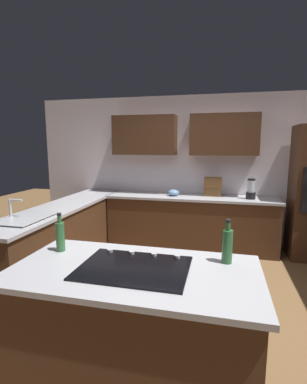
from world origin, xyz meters
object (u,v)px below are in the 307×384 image
sink_unit (25,217)px  blender (251,190)px  cooktop (134,267)px  mixing_bowl (173,193)px  oil_bottle (60,236)px  second_bottle (227,245)px  spice_rack (213,187)px

sink_unit → blender: 3.30m
cooktop → mixing_bowl: (0.22, -2.94, 0.05)m
cooktop → mixing_bowl: 2.95m
oil_bottle → sink_unit: bearing=-40.5°
sink_unit → cooktop: 1.93m
blender → oil_bottle: blender is taller
mixing_bowl → sink_unit: bearing=53.5°
second_bottle → sink_unit: bearing=-18.3°
second_bottle → oil_bottle: bearing=3.1°
mixing_bowl → spice_rack: bearing=-170.8°
blender → second_bottle: 2.72m
oil_bottle → blender: bearing=-121.9°
sink_unit → spice_rack: bearing=-135.6°
spice_rack → second_bottle: 2.80m
oil_bottle → mixing_bowl: bearing=-99.6°
blender → spice_rack: blender is taller
blender → oil_bottle: 3.25m
blender → oil_bottle: (1.72, 2.76, -0.01)m
mixing_bowl → spice_rack: size_ratio=0.59×
cooktop → second_bottle: second_bottle is taller
sink_unit → mixing_bowl: bearing=-126.5°
cooktop → blender: blender is taller
mixing_bowl → second_bottle: 2.82m
mixing_bowl → oil_bottle: bearing=80.4°
spice_rack → mixing_bowl: bearing=9.2°
cooktop → mixing_bowl: bearing=-85.8°
spice_rack → oil_bottle: bearing=68.7°
cooktop → blender: bearing=-109.4°
oil_bottle → second_bottle: (-1.31, -0.07, 0.00)m
sink_unit → second_bottle: 2.40m
sink_unit → mixing_bowl: sink_unit is taller
blender → oil_bottle: size_ratio=1.03×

